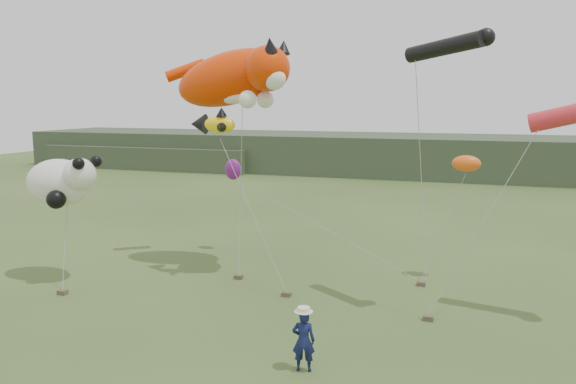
# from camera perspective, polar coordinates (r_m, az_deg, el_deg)

# --- Properties ---
(ground) EXTENTS (120.00, 120.00, 0.00)m
(ground) POSITION_cam_1_polar(r_m,az_deg,el_deg) (17.39, -1.27, -16.20)
(ground) COLOR #385123
(ground) RESTS_ON ground
(headland) EXTENTS (90.00, 13.00, 4.00)m
(headland) POSITION_cam_1_polar(r_m,az_deg,el_deg) (60.32, 10.51, 3.70)
(headland) COLOR #2D3D28
(headland) RESTS_ON ground
(festival_attendant) EXTENTS (0.72, 0.54, 1.76)m
(festival_attendant) POSITION_cam_1_polar(r_m,az_deg,el_deg) (16.13, 1.59, -14.86)
(festival_attendant) COLOR #111843
(festival_attendant) RESTS_ON ground
(sandbag_anchors) EXTENTS (14.13, 5.84, 0.17)m
(sandbag_anchors) POSITION_cam_1_polar(r_m,az_deg,el_deg) (22.31, -0.37, -10.13)
(sandbag_anchors) COLOR brown
(sandbag_anchors) RESTS_ON ground
(cat_kite) EXTENTS (6.73, 3.59, 3.48)m
(cat_kite) POSITION_cam_1_polar(r_m,az_deg,el_deg) (24.91, -5.02, 11.57)
(cat_kite) COLOR #E23201
(cat_kite) RESTS_ON ground
(fish_kite) EXTENTS (2.22, 1.49, 1.14)m
(fish_kite) POSITION_cam_1_polar(r_m,az_deg,el_deg) (23.73, -7.74, 6.88)
(fish_kite) COLOR yellow
(fish_kite) RESTS_ON ground
(tube_kites) EXTENTS (7.97, 2.14, 3.44)m
(tube_kites) POSITION_cam_1_polar(r_m,az_deg,el_deg) (20.61, 24.39, 9.86)
(tube_kites) COLOR black
(tube_kites) RESTS_ON ground
(panda_kite) EXTENTS (3.47, 2.25, 2.16)m
(panda_kite) POSITION_cam_1_polar(r_m,az_deg,el_deg) (25.12, -21.94, 0.98)
(panda_kite) COLOR white
(panda_kite) RESTS_ON ground
(misc_kites) EXTENTS (12.05, 1.76, 1.65)m
(misc_kites) POSITION_cam_1_polar(r_m,az_deg,el_deg) (25.52, 5.73, 2.58)
(misc_kites) COLOR #FC5D16
(misc_kites) RESTS_ON ground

